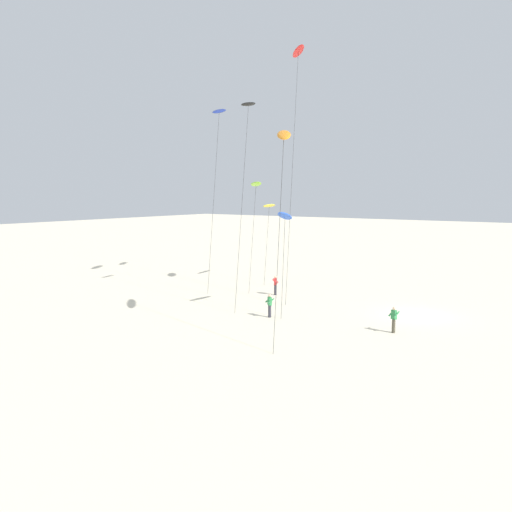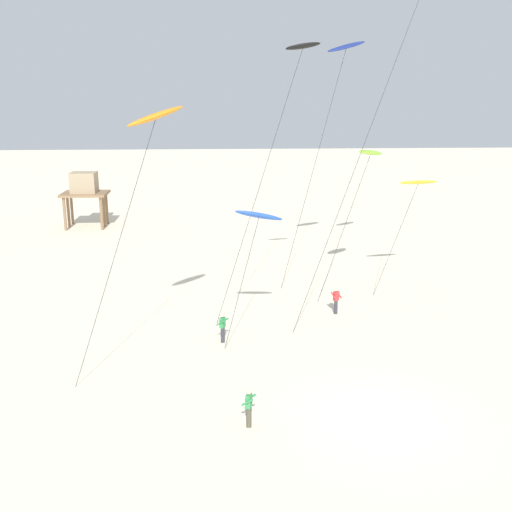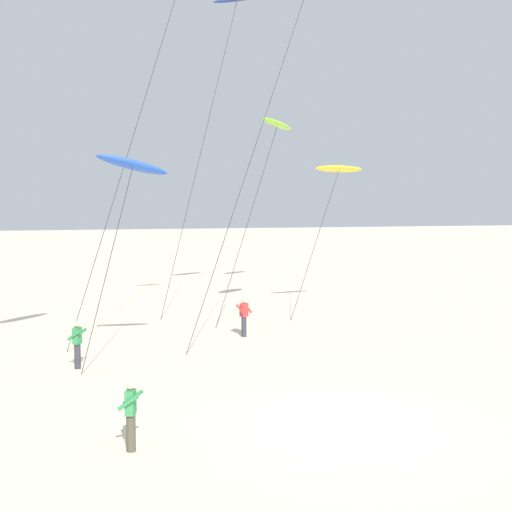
# 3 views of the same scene
# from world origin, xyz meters

# --- Properties ---
(ground_plane) EXTENTS (260.00, 260.00, 0.00)m
(ground_plane) POSITION_xyz_m (0.00, 0.00, 0.00)
(ground_plane) COLOR beige
(kite_black) EXTENTS (6.24, 2.80, 16.26)m
(kite_black) POSITION_xyz_m (-1.78, 13.53, 15.60)
(kite_black) COLOR black
(kite_black) RESTS_ON ground
(kite_orange) EXTENTS (5.51, 3.10, 12.87)m
(kite_orange) POSITION_xyz_m (-9.40, 5.46, 12.20)
(kite_orange) COLOR orange
(kite_orange) RESTS_ON ground
(kite_navy) EXTENTS (5.92, 2.85, 16.88)m
(kite_navy) POSITION_xyz_m (2.02, 19.57, 16.18)
(kite_navy) COLOR navy
(kite_navy) RESTS_ON ground
(kite_blue) EXTENTS (3.27, 1.51, 7.62)m
(kite_blue) POSITION_xyz_m (-4.55, 8.30, 7.08)
(kite_blue) COLOR blue
(kite_blue) RESTS_ON ground
(kite_yellow) EXTENTS (4.53, 2.11, 7.76)m
(kite_yellow) POSITION_xyz_m (6.81, 17.10, 7.47)
(kite_yellow) COLOR yellow
(kite_yellow) RESTS_ON ground
(kite_lime) EXTENTS (4.73, 2.92, 9.93)m
(kite_lime) POSITION_xyz_m (3.20, 16.22, 9.54)
(kite_lime) COLOR #8CD833
(kite_lime) RESTS_ON ground
(kite_flyer_nearest) EXTENTS (0.71, 0.72, 1.67)m
(kite_flyer_nearest) POSITION_xyz_m (-6.53, 8.31, 0.89)
(kite_flyer_nearest) COLOR #33333D
(kite_flyer_nearest) RESTS_ON ground
(kite_flyer_middle) EXTENTS (0.69, 0.68, 1.67)m
(kite_flyer_middle) POSITION_xyz_m (0.53, 12.33, 0.89)
(kite_flyer_middle) COLOR #33333D
(kite_flyer_middle) RESTS_ON ground
(kite_flyer_furthest) EXTENTS (0.65, 0.67, 1.67)m
(kite_flyer_furthest) POSITION_xyz_m (-5.50, -0.36, 0.89)
(kite_flyer_furthest) COLOR #4C4738
(kite_flyer_furthest) RESTS_ON ground
(stilt_house) EXTENTS (4.53, 3.69, 5.66)m
(stilt_house) POSITION_xyz_m (-20.41, 38.72, 4.09)
(stilt_house) COLOR #846647
(stilt_house) RESTS_ON ground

